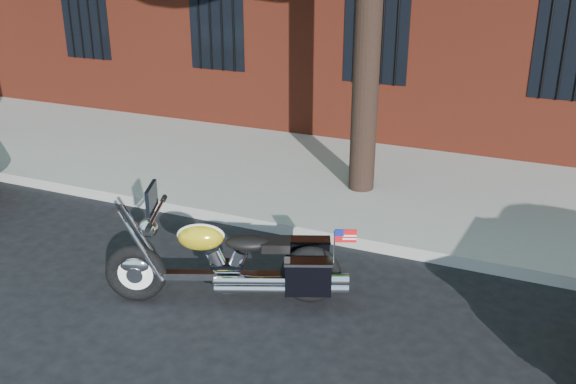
% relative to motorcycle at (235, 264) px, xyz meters
% --- Properties ---
extents(ground, '(120.00, 120.00, 0.00)m').
position_rel_motorcycle_xyz_m(ground, '(-0.19, 0.33, -0.43)').
color(ground, black).
rests_on(ground, ground).
extents(curb, '(40.00, 0.16, 0.15)m').
position_rel_motorcycle_xyz_m(curb, '(-0.19, 1.71, -0.35)').
color(curb, gray).
rests_on(curb, ground).
extents(sidewalk, '(40.00, 3.60, 0.15)m').
position_rel_motorcycle_xyz_m(sidewalk, '(-0.19, 3.59, -0.35)').
color(sidewalk, gray).
rests_on(sidewalk, ground).
extents(motorcycle, '(2.46, 1.29, 1.27)m').
position_rel_motorcycle_xyz_m(motorcycle, '(0.00, 0.00, 0.00)').
color(motorcycle, black).
rests_on(motorcycle, ground).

